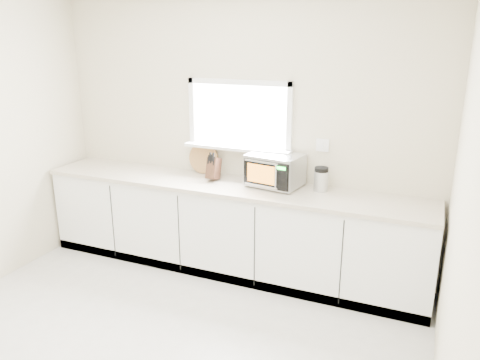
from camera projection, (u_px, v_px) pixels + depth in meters
The scene contains 7 objects.
back_wall at pixel (240, 134), 4.71m from camera, with size 4.00×0.17×2.70m.
cabinets at pixel (228, 229), 4.72m from camera, with size 3.92×0.60×0.88m, color white.
countertop at pixel (228, 186), 4.58m from camera, with size 3.92×0.64×0.04m, color beige.
microwave at pixel (275, 170), 4.46m from camera, with size 0.54×0.46×0.31m.
knife_block at pixel (214, 168), 4.66m from camera, with size 0.10×0.21×0.30m.
cutting_board at pixel (203, 158), 4.89m from camera, with size 0.33×0.33×0.02m, color #AD7C43.
coffee_grinder at pixel (321, 179), 4.34m from camera, with size 0.15×0.15×0.23m.
Camera 1 is at (1.81, -2.28, 2.31)m, focal length 35.00 mm.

